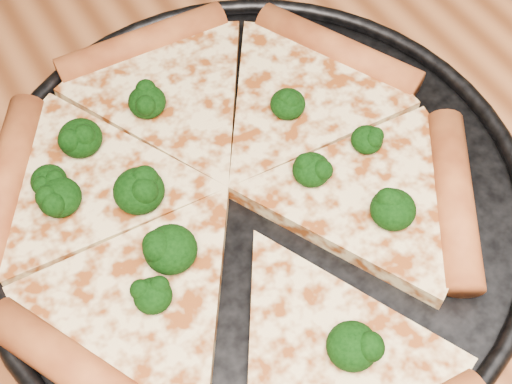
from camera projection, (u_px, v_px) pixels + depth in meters
pizza_pan at (256, 198)px, 0.52m from camera, size 0.41×0.41×0.02m
pizza at (233, 196)px, 0.51m from camera, size 0.38×0.40×0.03m
broccoli_florets at (200, 197)px, 0.50m from camera, size 0.24×0.27×0.03m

